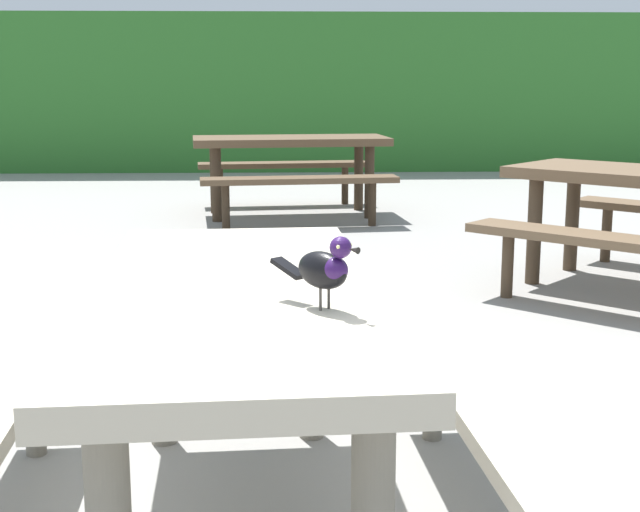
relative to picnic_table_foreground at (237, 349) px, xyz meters
The scene contains 4 objects.
hedge_wall 10.63m from the picnic_table_foreground, 91.18° to the left, with size 28.00×1.26×2.15m, color #2D6B28.
picnic_table_foreground is the anchor object (origin of this frame).
bird_grackle 0.47m from the picnic_table_foreground, 51.82° to the right, with size 0.21×0.23×0.18m.
picnic_table_mid_left 6.07m from the picnic_table_foreground, 88.26° to the left, with size 1.88×1.85×0.74m.
Camera 1 is at (0.35, -2.12, 1.29)m, focal length 50.50 mm.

